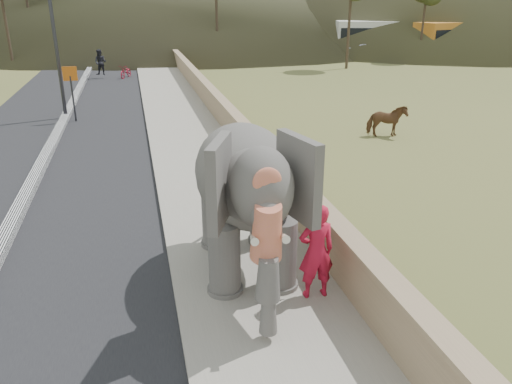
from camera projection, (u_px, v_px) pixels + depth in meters
The scene contains 14 objects.
ground at pixel (248, 276), 9.91m from camera, with size 160.00×160.00×0.00m, color olive.
road at pixel (50, 151), 17.84m from camera, with size 7.00×120.00×0.03m, color black.
median at pixel (50, 149), 17.81m from camera, with size 0.35×120.00×0.22m, color black.
walkway at pixel (190, 141), 18.93m from camera, with size 3.00×120.00×0.15m, color #9E9687.
parapet at pixel (232, 126), 19.12m from camera, with size 0.30×120.00×1.10m, color tan.
lamppost at pixel (58, 4), 21.03m from camera, with size 1.76×0.36×8.00m.
signboard at pixel (71, 84), 21.53m from camera, with size 0.60×0.08×2.40m.
cow at pixel (387, 121), 19.55m from camera, with size 0.68×1.49×1.26m, color brown.
distant_car at pixel (372, 51), 44.27m from camera, with size 1.70×4.23×1.44m, color #A9A9AF.
bus_white at pixel (396, 38), 46.54m from camera, with size 2.50×11.00×3.10m, color silver.
bus_orange at pixel (465, 39), 45.75m from camera, with size 2.50×11.00×3.10m, color orange.
elephant_and_man at pixel (247, 196), 9.50m from camera, with size 2.46×4.27×2.99m.
motorcyclist at pixel (113, 67), 33.60m from camera, with size 2.66×1.71×1.93m.
trees at pixel (155, 15), 33.16m from camera, with size 48.45×45.79×9.61m.
Camera 1 is at (-1.90, -8.41, 5.17)m, focal length 35.00 mm.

